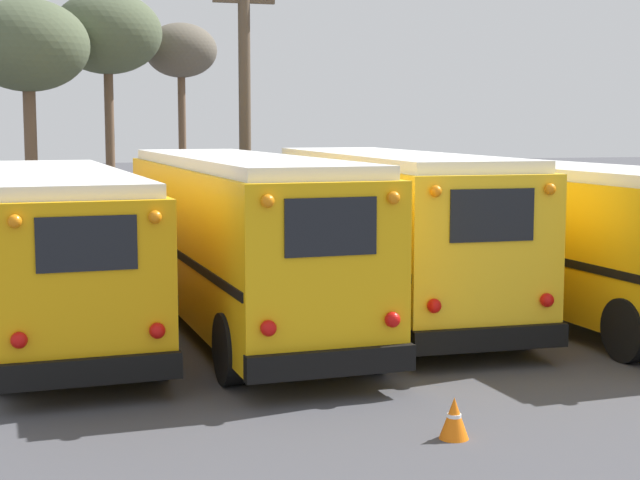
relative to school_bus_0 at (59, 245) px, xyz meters
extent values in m
plane|color=#424247|center=(4.77, -0.43, -1.61)|extent=(160.00, 160.00, 0.00)
cube|color=#E5A00C|center=(0.00, 0.02, -0.07)|extent=(2.83, 10.05, 2.42)
cube|color=white|center=(0.00, 0.02, 1.24)|extent=(2.62, 9.64, 0.20)
cube|color=black|center=(0.23, -4.99, -1.10)|extent=(2.43, 0.31, 0.36)
cube|color=black|center=(0.23, -4.97, 0.60)|extent=(1.30, 0.09, 0.73)
sphere|color=red|center=(-0.66, -5.04, -0.61)|extent=(0.22, 0.22, 0.22)
sphere|color=orange|center=(-0.66, -5.04, 0.92)|extent=(0.18, 0.18, 0.18)
sphere|color=red|center=(1.12, -4.96, -0.61)|extent=(0.22, 0.22, 0.22)
sphere|color=orange|center=(1.12, -4.96, 0.92)|extent=(0.18, 0.18, 0.18)
cube|color=black|center=(1.20, 0.07, -0.25)|extent=(0.48, 9.74, 0.14)
cylinder|color=black|center=(0.93, 3.74, -1.13)|extent=(0.32, 0.97, 0.96)
cylinder|color=black|center=(-0.94, -3.70, -1.13)|extent=(0.32, 0.97, 0.96)
cylinder|color=black|center=(1.27, -3.60, -1.13)|extent=(0.32, 0.97, 0.96)
cube|color=#EAAA0F|center=(3.18, -0.42, 0.07)|extent=(2.76, 10.36, 2.62)
cube|color=white|center=(3.18, -0.42, 1.48)|extent=(2.55, 9.94, 0.20)
cube|color=black|center=(3.38, -5.59, -1.06)|extent=(2.41, 0.29, 0.36)
cube|color=black|center=(3.38, -5.57, 0.79)|extent=(1.30, 0.08, 0.79)
sphere|color=red|center=(2.49, -5.63, -0.52)|extent=(0.22, 0.22, 0.22)
sphere|color=orange|center=(2.49, -5.63, 1.16)|extent=(0.18, 0.18, 0.18)
sphere|color=red|center=(4.26, -5.57, -0.52)|extent=(0.22, 0.22, 0.22)
sphere|color=orange|center=(4.26, -5.57, 1.16)|extent=(0.18, 0.18, 0.18)
cube|color=black|center=(1.99, -0.46, -0.13)|extent=(0.41, 10.06, 0.14)
cube|color=black|center=(4.37, -0.37, -0.13)|extent=(0.41, 10.06, 0.14)
cylinder|color=black|center=(1.93, 3.38, -1.08)|extent=(0.32, 1.07, 1.06)
cylinder|color=black|center=(4.13, 3.46, -1.08)|extent=(0.32, 1.07, 1.06)
cylinder|color=black|center=(2.23, -4.29, -1.08)|extent=(0.32, 1.07, 1.06)
cylinder|color=black|center=(4.42, -4.21, -1.08)|extent=(0.32, 1.07, 1.06)
cube|color=yellow|center=(6.35, 0.21, 0.05)|extent=(2.75, 9.67, 2.67)
cube|color=white|center=(6.35, 0.21, 1.48)|extent=(2.54, 9.28, 0.20)
cube|color=black|center=(6.22, -4.63, -1.11)|extent=(2.54, 0.27, 0.36)
cube|color=black|center=(6.22, -4.61, 0.78)|extent=(1.37, 0.07, 0.80)
sphere|color=red|center=(5.29, -4.61, -0.56)|extent=(0.22, 0.22, 0.22)
sphere|color=orange|center=(5.29, -4.61, 1.16)|extent=(0.18, 0.18, 0.18)
sphere|color=red|center=(7.15, -4.67, -0.56)|extent=(0.22, 0.22, 0.22)
sphere|color=orange|center=(7.15, -4.67, 1.16)|extent=(0.18, 0.18, 0.18)
cube|color=black|center=(5.10, 0.24, -0.16)|extent=(0.29, 9.41, 0.14)
cube|color=black|center=(7.61, 0.17, -0.16)|extent=(0.29, 9.41, 0.14)
cylinder|color=black|center=(5.29, 3.74, -1.15)|extent=(0.31, 0.93, 0.92)
cylinder|color=black|center=(7.61, 3.68, -1.15)|extent=(0.31, 0.93, 0.92)
cylinder|color=black|center=(5.09, -3.26, -1.15)|extent=(0.31, 0.93, 0.92)
cylinder|color=black|center=(7.42, -3.32, -1.15)|extent=(0.31, 0.93, 0.92)
cube|color=#EAAA0F|center=(9.53, -1.19, -0.05)|extent=(2.96, 9.70, 2.41)
cube|color=white|center=(9.53, -1.19, 1.26)|extent=(2.74, 9.30, 0.20)
cube|color=black|center=(8.28, -1.25, -0.23)|extent=(0.49, 9.38, 0.14)
cube|color=black|center=(10.78, -1.12, -0.23)|extent=(0.49, 9.38, 0.14)
cylinder|color=black|center=(8.20, 2.24, -1.10)|extent=(0.33, 1.04, 1.03)
cylinder|color=black|center=(10.52, 2.36, -1.10)|extent=(0.33, 1.04, 1.03)
cylinder|color=black|center=(8.55, -4.73, -1.10)|extent=(0.33, 1.04, 1.03)
cylinder|color=brown|center=(5.58, 10.13, 2.52)|extent=(0.35, 0.35, 8.27)
cube|color=brown|center=(5.58, 10.13, 5.66)|extent=(1.80, 0.14, 0.14)
cylinder|color=brown|center=(-0.41, 12.07, 0.91)|extent=(0.37, 0.37, 5.05)
ellipsoid|color=#4C563D|center=(-0.41, 12.07, 4.42)|extent=(3.57, 3.57, 2.68)
cylinder|color=brown|center=(4.56, 15.53, 1.17)|extent=(0.26, 0.26, 5.56)
ellipsoid|color=#5B5447|center=(4.56, 15.53, 4.62)|extent=(2.44, 2.44, 1.83)
cylinder|color=brown|center=(2.01, 13.87, 1.22)|extent=(0.29, 0.29, 5.66)
ellipsoid|color=#4C563D|center=(2.01, 13.87, 4.99)|extent=(3.42, 3.42, 2.56)
cylinder|color=#939399|center=(1.01, 7.24, -0.91)|extent=(0.06, 0.06, 1.40)
cylinder|color=#939399|center=(3.51, 7.24, -0.91)|extent=(0.06, 0.06, 1.40)
cylinder|color=#939399|center=(6.02, 7.24, -0.91)|extent=(0.06, 0.06, 1.40)
cylinder|color=#939399|center=(8.52, 7.24, -0.91)|extent=(0.06, 0.06, 1.40)
cylinder|color=#939399|center=(11.03, 7.24, -0.91)|extent=(0.06, 0.06, 1.40)
cylinder|color=#939399|center=(13.53, 7.24, -0.91)|extent=(0.06, 0.06, 1.40)
cylinder|color=#939399|center=(4.77, 7.24, -0.21)|extent=(17.53, 0.04, 0.04)
cone|color=orange|center=(4.34, -7.47, -1.36)|extent=(0.36, 0.36, 0.51)
cylinder|color=white|center=(4.34, -7.47, -1.33)|extent=(0.17, 0.17, 0.05)
camera|label=1|loc=(-0.44, -17.96, 2.15)|focal=55.00mm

